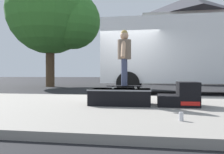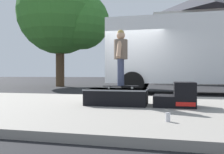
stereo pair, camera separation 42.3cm
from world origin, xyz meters
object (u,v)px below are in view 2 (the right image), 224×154
object	(u,v)px
kicker_ramp	(178,96)
street_tree_main	(65,15)
skate_box	(117,96)
soda_can_b	(168,117)
skateboard	(121,86)
box_truck	(194,52)
skater_kid	(121,53)

from	to	relation	value
kicker_ramp	street_tree_main	xyz separation A→B (m)	(-6.83, 9.38, 4.43)
skate_box	soda_can_b	world-z (taller)	skate_box
skateboard	box_truck	size ratio (longest dim) A/B	0.12
skate_box	kicker_ramp	distance (m)	1.30
skate_box	skateboard	world-z (taller)	skateboard
skateboard	skater_kid	size ratio (longest dim) A/B	0.65
skater_kid	soda_can_b	xyz separation A→B (m)	(1.01, -1.72, -1.08)
skate_box	soda_can_b	bearing A→B (deg)	-56.92
skater_kid	box_truck	world-z (taller)	box_truck
skate_box	street_tree_main	bearing A→B (deg)	120.54
box_truck	skater_kid	bearing A→B (deg)	-112.34
skateboard	street_tree_main	size ratio (longest dim) A/B	0.10
skater_kid	box_truck	distance (m)	5.47
skater_kid	skate_box	bearing A→B (deg)	-146.97
skate_box	kicker_ramp	size ratio (longest dim) A/B	1.61
soda_can_b	street_tree_main	xyz separation A→B (m)	(-6.63, 11.06, 4.58)
skate_box	skater_kid	distance (m)	0.96
kicker_ramp	skateboard	size ratio (longest dim) A/B	1.04
skate_box	box_truck	size ratio (longest dim) A/B	0.19
box_truck	street_tree_main	size ratio (longest dim) A/B	0.90
skater_kid	street_tree_main	distance (m)	11.44
skateboard	soda_can_b	xyz separation A→B (m)	(1.01, -1.72, -0.34)
box_truck	skateboard	bearing A→B (deg)	-112.34
soda_can_b	street_tree_main	size ratio (longest dim) A/B	0.02
skate_box	street_tree_main	world-z (taller)	street_tree_main
kicker_ramp	street_tree_main	world-z (taller)	street_tree_main
street_tree_main	skate_box	bearing A→B (deg)	-59.46
skater_kid	street_tree_main	bearing A→B (deg)	121.03
box_truck	street_tree_main	distance (m)	9.32
skate_box	kicker_ramp	world-z (taller)	kicker_ramp
kicker_ramp	skateboard	world-z (taller)	kicker_ramp
street_tree_main	skateboard	bearing A→B (deg)	-58.97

